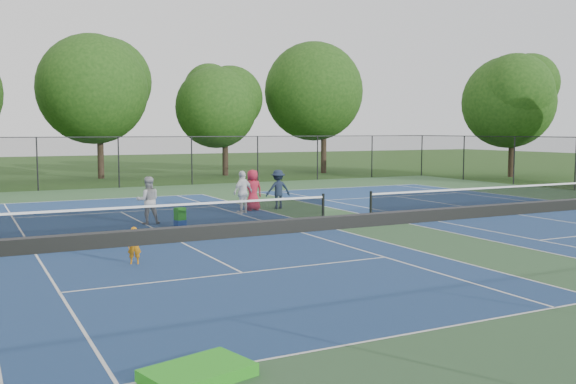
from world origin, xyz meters
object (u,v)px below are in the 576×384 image
tree_back_d (324,87)px  ball_hopper (180,214)px  tree_back_c (225,102)px  bystander_b (278,189)px  tree_side_e (513,97)px  bystander_c (253,190)px  ball_crate (180,224)px  tree_back_b (99,84)px  child_player (135,246)px  instructor (148,200)px  bystander_a (243,192)px

tree_back_d → ball_hopper: 30.44m
tree_back_c → bystander_b: bearing=-105.5°
tree_back_c → tree_side_e: (18.00, -11.00, 0.33)m
bystander_c → ball_crate: (-4.21, -3.26, -0.73)m
tree_back_b → tree_side_e: size_ratio=1.13×
tree_side_e → ball_crate: bearing=-156.2°
tree_back_c → bystander_c: bearing=-108.6°
child_player → tree_side_e: bearing=50.5°
child_player → tree_back_b: bearing=101.4°
tree_back_d → bystander_b: 24.53m
tree_side_e → bystander_b: 25.97m
bystander_b → bystander_c: bearing=11.1°
bystander_b → ball_hopper: bystander_b is taller
instructor → ball_hopper: size_ratio=3.98×
child_player → ball_hopper: (2.89, 5.37, 0.01)m
tree_back_c → bystander_a: bearing=-109.8°
tree_side_e → child_player: bearing=-150.4°
instructor → bystander_b: bearing=-153.3°
bystander_a → bystander_b: bearing=178.2°
tree_back_d → instructor: tree_back_d is taller
tree_back_b → ball_crate: 25.75m
tree_back_d → bystander_b: size_ratio=6.15×
tree_back_b → tree_side_e: bearing=-24.0°
tree_back_c → tree_back_d: tree_back_d is taller
bystander_c → ball_crate: bystander_c is taller
child_player → bystander_a: bystander_a is taller
tree_back_b → bystander_c: size_ratio=5.77×
instructor → ball_crate: bearing=127.6°
ball_hopper → instructor: bearing=118.7°
bystander_b → ball_crate: bearing=38.4°
tree_side_e → instructor: bearing=-159.0°
tree_back_d → child_player: bearing=-128.0°
tree_side_e → tree_back_d: bearing=135.0°
tree_back_b → tree_back_d: (17.00, -2.00, 0.23)m
bystander_a → bystander_c: bearing=-160.4°
tree_back_d → bystander_c: 25.31m
child_player → bystander_a: 10.18m
tree_back_b → tree_back_c: size_ratio=1.19×
tree_back_d → tree_back_b: bearing=173.3°
child_player → bystander_b: 12.08m
tree_side_e → bystander_c: tree_side_e is taller
bystander_b → ball_crate: bystander_b is taller
ball_crate → tree_back_c: bearing=65.0°
tree_back_b → bystander_c: tree_back_b is taller
tree_back_d → ball_crate: size_ratio=29.46×
tree_back_c → instructor: (-11.87, -22.46, -4.62)m
tree_back_b → bystander_a: tree_back_b is taller
bystander_b → ball_hopper: 6.41m
instructor → tree_back_d: bearing=-123.9°
bystander_b → child_player: bearing=53.1°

